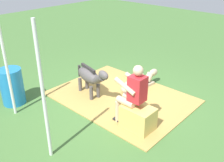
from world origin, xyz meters
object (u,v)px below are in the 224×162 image
pony_standing (90,76)px  tent_pole_left (43,95)px  water_barrel (12,86)px  person_seated (132,93)px  hay_bale (138,118)px  tent_pole_right (6,63)px  pony_lying (137,84)px

pony_standing → tent_pole_left: tent_pole_left is taller
water_barrel → person_seated: bearing=-155.9°
pony_standing → water_barrel: bearing=52.8°
tent_pole_left → person_seated: bearing=-106.5°
water_barrel → tent_pole_left: (-2.15, 0.48, 0.78)m
hay_bale → person_seated: person_seated is taller
pony_standing → water_barrel: 1.85m
hay_bale → water_barrel: water_barrel is taller
person_seated → tent_pole_left: size_ratio=0.57×
tent_pole_left → tent_pole_right: (1.72, -0.26, 0.00)m
hay_bale → tent_pole_right: 2.93m
pony_lying → tent_pole_right: (1.35, 2.72, 1.03)m
hay_bale → water_barrel: size_ratio=0.74×
hay_bale → water_barrel: bearing=22.8°
pony_lying → water_barrel: bearing=54.4°
person_seated → tent_pole_right: tent_pole_right is taller
hay_bale → tent_pole_left: bearing=68.4°
hay_bale → pony_standing: 1.74m
tent_pole_right → pony_lying: bearing=-116.4°
hay_bale → pony_standing: bearing=-9.7°
tent_pole_left → hay_bale: bearing=-111.6°
person_seated → water_barrel: (2.64, 1.18, -0.33)m
water_barrel → tent_pole_left: size_ratio=0.36×
pony_lying → tent_pole_left: 3.17m
person_seated → water_barrel: person_seated is taller
person_seated → tent_pole_right: (2.21, 1.41, 0.45)m
water_barrel → pony_standing: bearing=-127.2°
hay_bale → tent_pole_left: tent_pole_left is taller
pony_standing → tent_pole_right: bearing=68.1°
tent_pole_left → tent_pole_right: same height
hay_bale → tent_pole_right: size_ratio=0.27×
pony_lying → tent_pole_right: 3.21m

